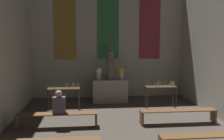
{
  "coord_description": "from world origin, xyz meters",
  "views": [
    {
      "loc": [
        -0.93,
        0.78,
        2.55
      ],
      "look_at": [
        0.0,
        10.03,
        1.42
      ],
      "focal_mm": 40.0,
      "sensor_mm": 36.0,
      "label": 1
    }
  ],
  "objects_px": {
    "pew_third_right": "(210,139)",
    "pew_back_left": "(57,117)",
    "flower_vase_left": "(99,72)",
    "candle_rack_right": "(161,90)",
    "flower_vase_right": "(121,72)",
    "candle_rack_left": "(64,92)",
    "pew_back_right": "(178,113)",
    "person_seated": "(59,103)",
    "altar": "(110,91)",
    "statue": "(110,64)"
  },
  "relations": [
    {
      "from": "pew_back_right",
      "to": "person_seated",
      "type": "relative_size",
      "value": 3.42
    },
    {
      "from": "candle_rack_left",
      "to": "person_seated",
      "type": "relative_size",
      "value": 1.66
    },
    {
      "from": "candle_rack_right",
      "to": "statue",
      "type": "bearing_deg",
      "value": 145.47
    },
    {
      "from": "flower_vase_right",
      "to": "person_seated",
      "type": "bearing_deg",
      "value": -127.43
    },
    {
      "from": "statue",
      "to": "pew_back_left",
      "type": "height_order",
      "value": "statue"
    },
    {
      "from": "flower_vase_left",
      "to": "candle_rack_right",
      "type": "distance_m",
      "value": 2.61
    },
    {
      "from": "altar",
      "to": "candle_rack_left",
      "type": "bearing_deg",
      "value": -145.14
    },
    {
      "from": "flower_vase_left",
      "to": "pew_third_right",
      "type": "xyz_separation_m",
      "value": [
        2.28,
        -4.89,
        -0.92
      ]
    },
    {
      "from": "pew_back_left",
      "to": "pew_back_right",
      "type": "distance_m",
      "value": 3.64
    },
    {
      "from": "flower_vase_right",
      "to": "candle_rack_left",
      "type": "distance_m",
      "value": 2.59
    },
    {
      "from": "flower_vase_left",
      "to": "person_seated",
      "type": "xyz_separation_m",
      "value": [
        -1.29,
        -2.89,
        -0.52
      ]
    },
    {
      "from": "altar",
      "to": "statue",
      "type": "bearing_deg",
      "value": 0.0
    },
    {
      "from": "pew_back_left",
      "to": "pew_back_right",
      "type": "bearing_deg",
      "value": 0.0
    },
    {
      "from": "altar",
      "to": "pew_back_right",
      "type": "bearing_deg",
      "value": -57.82
    },
    {
      "from": "pew_third_right",
      "to": "flower_vase_left",
      "type": "bearing_deg",
      "value": 115.06
    },
    {
      "from": "flower_vase_right",
      "to": "pew_third_right",
      "type": "height_order",
      "value": "flower_vase_right"
    },
    {
      "from": "pew_third_right",
      "to": "pew_back_right",
      "type": "xyz_separation_m",
      "value": [
        0.0,
        1.99,
        0.0
      ]
    },
    {
      "from": "flower_vase_left",
      "to": "flower_vase_right",
      "type": "bearing_deg",
      "value": 0.0
    },
    {
      "from": "candle_rack_left",
      "to": "pew_back_left",
      "type": "bearing_deg",
      "value": -92.22
    },
    {
      "from": "flower_vase_left",
      "to": "pew_third_right",
      "type": "relative_size",
      "value": 0.22
    },
    {
      "from": "flower_vase_right",
      "to": "statue",
      "type": "bearing_deg",
      "value": 180.0
    },
    {
      "from": "flower_vase_right",
      "to": "person_seated",
      "type": "relative_size",
      "value": 0.74
    },
    {
      "from": "flower_vase_right",
      "to": "person_seated",
      "type": "height_order",
      "value": "flower_vase_right"
    },
    {
      "from": "flower_vase_left",
      "to": "candle_rack_right",
      "type": "height_order",
      "value": "flower_vase_left"
    },
    {
      "from": "flower_vase_right",
      "to": "pew_back_left",
      "type": "distance_m",
      "value": 3.8
    },
    {
      "from": "candle_rack_right",
      "to": "pew_third_right",
      "type": "bearing_deg",
      "value": -89.3
    },
    {
      "from": "altar",
      "to": "flower_vase_left",
      "type": "xyz_separation_m",
      "value": [
        -0.46,
        -0.0,
        0.77
      ]
    },
    {
      "from": "candle_rack_left",
      "to": "person_seated",
      "type": "bearing_deg",
      "value": -89.86
    },
    {
      "from": "candle_rack_left",
      "to": "candle_rack_right",
      "type": "relative_size",
      "value": 1.0
    },
    {
      "from": "altar",
      "to": "pew_back_right",
      "type": "xyz_separation_m",
      "value": [
        1.82,
        -2.89,
        -0.15
      ]
    },
    {
      "from": "person_seated",
      "to": "flower_vase_right",
      "type": "bearing_deg",
      "value": 52.57
    },
    {
      "from": "pew_back_left",
      "to": "statue",
      "type": "bearing_deg",
      "value": 57.82
    },
    {
      "from": "flower_vase_right",
      "to": "candle_rack_right",
      "type": "height_order",
      "value": "flower_vase_right"
    },
    {
      "from": "person_seated",
      "to": "statue",
      "type": "bearing_deg",
      "value": 58.8
    },
    {
      "from": "candle_rack_left",
      "to": "pew_third_right",
      "type": "xyz_separation_m",
      "value": [
        3.58,
        -3.66,
        -0.39
      ]
    },
    {
      "from": "pew_third_right",
      "to": "pew_back_left",
      "type": "height_order",
      "value": "same"
    },
    {
      "from": "flower_vase_right",
      "to": "pew_back_left",
      "type": "xyz_separation_m",
      "value": [
        -2.28,
        -2.89,
        -0.92
      ]
    },
    {
      "from": "person_seated",
      "to": "altar",
      "type": "bearing_deg",
      "value": 58.8
    },
    {
      "from": "pew_third_right",
      "to": "person_seated",
      "type": "height_order",
      "value": "person_seated"
    },
    {
      "from": "altar",
      "to": "candle_rack_right",
      "type": "xyz_separation_m",
      "value": [
        1.78,
        -1.22,
        0.24
      ]
    },
    {
      "from": "altar",
      "to": "person_seated",
      "type": "xyz_separation_m",
      "value": [
        -1.75,
        -2.89,
        0.25
      ]
    },
    {
      "from": "flower_vase_right",
      "to": "flower_vase_left",
      "type": "bearing_deg",
      "value": 180.0
    },
    {
      "from": "altar",
      "to": "pew_third_right",
      "type": "height_order",
      "value": "altar"
    },
    {
      "from": "candle_rack_right",
      "to": "pew_third_right",
      "type": "relative_size",
      "value": 0.48
    },
    {
      "from": "flower_vase_right",
      "to": "pew_back_left",
      "type": "height_order",
      "value": "flower_vase_right"
    },
    {
      "from": "statue",
      "to": "candle_rack_right",
      "type": "relative_size",
      "value": 1.22
    },
    {
      "from": "flower_vase_right",
      "to": "pew_third_right",
      "type": "relative_size",
      "value": 0.22
    },
    {
      "from": "altar",
      "to": "candle_rack_left",
      "type": "relative_size",
      "value": 1.26
    },
    {
      "from": "flower_vase_right",
      "to": "candle_rack_left",
      "type": "height_order",
      "value": "flower_vase_right"
    },
    {
      "from": "statue",
      "to": "pew_back_right",
      "type": "xyz_separation_m",
      "value": [
        1.82,
        -2.89,
        -1.25
      ]
    }
  ]
}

